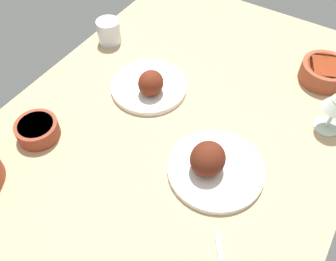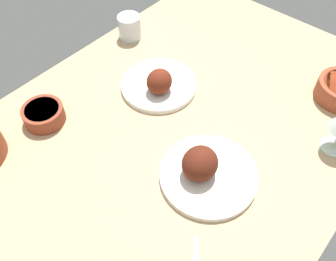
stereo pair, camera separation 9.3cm
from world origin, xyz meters
TOP-DOWN VIEW (x-y plane):
  - dining_table at (0.00, 0.00)cm, footprint 140.00×90.00cm
  - plate_center_main at (3.95, 14.99)cm, footprint 23.53×23.53cm
  - plate_near_viewer at (-11.32, -13.33)cm, footprint 22.20×22.20cm
  - bowl_sauce at (-42.82, 27.92)cm, footprint 14.11×14.11cm
  - bowl_soup at (17.92, -28.72)cm, footprint 11.03×11.03cm
  - water_tumbler at (-23.88, -37.61)cm, footprint 7.53×7.53cm

SIDE VIEW (x-z plane):
  - dining_table at x=0.00cm, z-range 0.00..4.00cm
  - plate_near_viewer at x=-11.32cm, z-range 1.83..10.55cm
  - bowl_soup at x=17.92cm, z-range 4.23..8.78cm
  - plate_center_main at x=3.95cm, z-range 1.87..11.56cm
  - bowl_sauce at x=-42.82cm, z-range 4.25..9.91cm
  - water_tumbler at x=-23.88cm, z-range 4.00..11.79cm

